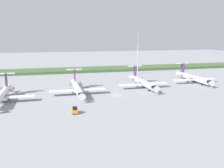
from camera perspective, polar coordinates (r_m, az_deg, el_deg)
ground_plane at (r=125.01m, az=-2.43°, el=0.53°), size 500.00×500.00×0.00m
grass_berm at (r=165.60m, az=-5.44°, el=3.46°), size 320.00×20.00×1.69m
regional_jet_nearest at (r=95.66m, az=-24.83°, el=-2.36°), size 22.81×31.00×9.00m
regional_jet_second at (r=99.61m, az=-8.31°, el=-0.90°), size 22.81×31.00×9.00m
regional_jet_third at (r=111.71m, az=7.30°, el=0.46°), size 22.81×31.00×9.00m
regional_jet_fourth at (r=129.66m, az=18.82°, el=1.46°), size 22.81×31.00×9.00m
antenna_mast at (r=149.90m, az=6.21°, el=6.54°), size 4.40×0.50×26.75m
baggage_tug at (r=74.94m, az=-8.91°, el=-6.25°), size 1.72×3.20×2.30m
safety_cone_front_marker at (r=115.63m, az=23.43°, el=-1.17°), size 0.44×0.44×0.55m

